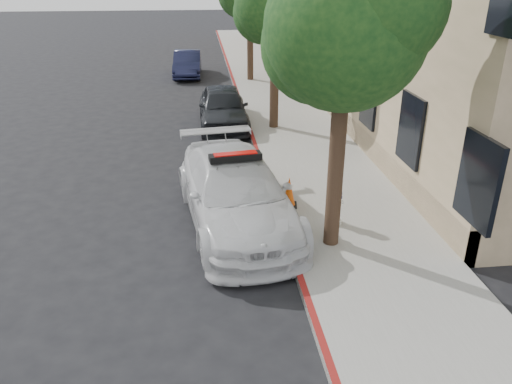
{
  "coord_description": "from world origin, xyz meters",
  "views": [
    {
      "loc": [
        0.44,
        -10.49,
        5.19
      ],
      "look_at": [
        1.47,
        -1.28,
        1.0
      ],
      "focal_mm": 35.0,
      "sensor_mm": 36.0,
      "label": 1
    }
  ],
  "objects_px": {
    "fire_hydrant": "(336,207)",
    "traffic_cone": "(289,192)",
    "parked_car_mid": "(223,107)",
    "police_car": "(236,192)",
    "parked_car_far": "(188,64)"
  },
  "relations": [
    {
      "from": "police_car",
      "to": "parked_car_far",
      "type": "xyz_separation_m",
      "value": [
        -1.26,
        16.6,
        -0.12
      ]
    },
    {
      "from": "police_car",
      "to": "traffic_cone",
      "type": "relative_size",
      "value": 7.68
    },
    {
      "from": "fire_hydrant",
      "to": "parked_car_mid",
      "type": "bearing_deg",
      "value": 91.39
    },
    {
      "from": "fire_hydrant",
      "to": "traffic_cone",
      "type": "relative_size",
      "value": 1.11
    },
    {
      "from": "parked_car_far",
      "to": "traffic_cone",
      "type": "xyz_separation_m",
      "value": [
        2.51,
        -16.13,
        -0.13
      ]
    },
    {
      "from": "police_car",
      "to": "parked_car_mid",
      "type": "xyz_separation_m",
      "value": [
        0.1,
        7.42,
        -0.05
      ]
    },
    {
      "from": "parked_car_mid",
      "to": "fire_hydrant",
      "type": "relative_size",
      "value": 5.23
    },
    {
      "from": "traffic_cone",
      "to": "parked_car_mid",
      "type": "bearing_deg",
      "value": 99.41
    },
    {
      "from": "parked_car_mid",
      "to": "parked_car_far",
      "type": "xyz_separation_m",
      "value": [
        -1.36,
        9.18,
        -0.07
      ]
    },
    {
      "from": "parked_car_far",
      "to": "traffic_cone",
      "type": "height_order",
      "value": "parked_car_far"
    },
    {
      "from": "parked_car_far",
      "to": "police_car",
      "type": "bearing_deg",
      "value": -84.21
    },
    {
      "from": "parked_car_mid",
      "to": "fire_hydrant",
      "type": "xyz_separation_m",
      "value": [
        1.99,
        -7.89,
        -0.17
      ]
    },
    {
      "from": "police_car",
      "to": "parked_car_far",
      "type": "distance_m",
      "value": 16.65
    },
    {
      "from": "parked_car_far",
      "to": "traffic_cone",
      "type": "distance_m",
      "value": 16.32
    },
    {
      "from": "traffic_cone",
      "to": "parked_car_far",
      "type": "bearing_deg",
      "value": 98.86
    }
  ]
}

